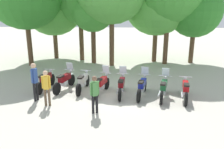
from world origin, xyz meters
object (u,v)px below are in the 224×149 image
Objects in this scene: motorcycle_6 at (164,88)px; tree_3 at (93,10)px; person_2 at (95,92)px; tree_1 at (53,4)px; motorcycle_7 at (185,89)px; motorcycle_5 at (142,86)px; tree_7 at (195,11)px; motorcycle_2 at (83,82)px; person_1 at (46,86)px; person_0 at (35,79)px; motorcycle_0 at (46,80)px; motorcycle_3 at (102,84)px; tree_5 at (157,2)px; motorcycle_4 at (122,85)px; motorcycle_1 at (65,80)px.

tree_3 is at bearing 45.76° from motorcycle_6.
tree_1 is (-4.70, 10.63, 3.57)m from person_2.
tree_3 is (-5.35, 7.35, 3.55)m from motorcycle_7.
motorcycle_5 is 0.30× the size of tree_1.
person_2 is 0.27× the size of tree_7.
tree_1 is (-3.74, 7.98, 4.01)m from motorcycle_2.
person_1 reaches higher than person_2.
person_0 is at bearing 110.92° from motorcycle_6.
motorcycle_7 is 0.31× the size of tree_1.
motorcycle_2 is 2.42m from person_1.
motorcycle_5 reaches higher than motorcycle_0.
motorcycle_2 is at bearing 140.98° from person_1.
person_2 is at bearing -166.36° from motorcycle_3.
motorcycle_6 is 12.42m from tree_1.
motorcycle_5 is at bearing 93.59° from motorcycle_6.
person_1 reaches higher than motorcycle_7.
motorcycle_5 is at bearing -91.62° from motorcycle_0.
person_1 is at bearing -134.07° from person_2.
motorcycle_3 is 10.32m from tree_7.
tree_3 reaches higher than motorcycle_2.
person_0 is (-5.06, -0.85, 0.57)m from motorcycle_5.
motorcycle_4 is at bearing -108.46° from tree_5.
person_1 is at bearing 110.49° from motorcycle_7.
tree_5 is at bearing 173.49° from tree_7.
tree_7 is (5.43, 7.37, 3.50)m from motorcycle_4.
person_0 is 1.12× the size of person_1.
person_1 reaches higher than motorcycle_3.
tree_5 is (6.61, 8.64, 3.57)m from person_0.
motorcycle_0 is 2.04m from motorcycle_2.
motorcycle_6 is 3.65m from person_2.
motorcycle_1 is 0.98× the size of motorcycle_2.
tree_5 reaches higher than motorcycle_0.
motorcycle_3 is 0.98× the size of motorcycle_4.
tree_7 is (7.47, 6.86, 3.51)m from motorcycle_2.
motorcycle_3 and motorcycle_5 have the same top height.
motorcycle_2 is 1.01× the size of motorcycle_7.
tree_3 reaches higher than motorcycle_5.
motorcycle_4 is 9.80m from tree_7.
person_2 is at bearing -128.80° from motorcycle_1.
tree_7 is (3.39, 7.66, 3.50)m from motorcycle_6.
motorcycle_1 is 1.02m from motorcycle_2.
motorcycle_0 is 1.02× the size of motorcycle_1.
motorcycle_0 is at bearing -133.22° from tree_5.
tree_5 reaches higher than person_2.
tree_3 is (3.49, -1.55, -0.46)m from tree_1.
motorcycle_5 is 0.35× the size of tree_7.
motorcycle_1 is 3.11m from motorcycle_4.
person_1 is 12.82m from tree_7.
motorcycle_1 is at bearing -141.50° from tree_7.
motorcycle_0 is 0.31× the size of tree_1.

